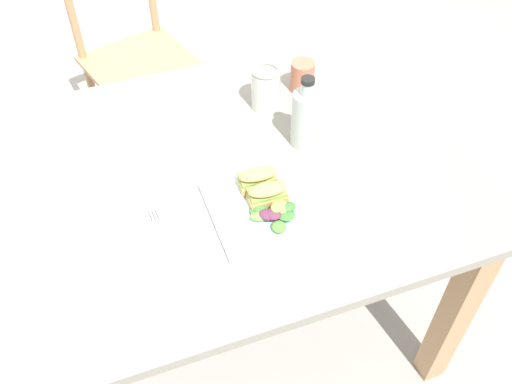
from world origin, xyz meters
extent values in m
plane|color=gray|center=(0.00, 0.00, 0.00)|extent=(7.66, 7.66, 0.00)
cube|color=gray|center=(0.13, 0.09, 0.72)|extent=(1.20, 0.93, 0.03)
cube|color=tan|center=(0.66, -0.30, 0.35)|extent=(0.07, 0.07, 0.71)
cube|color=tan|center=(-0.40, 0.49, 0.35)|extent=(0.07, 0.07, 0.71)
cube|color=tan|center=(0.66, 0.49, 0.35)|extent=(0.07, 0.07, 0.71)
cylinder|color=tan|center=(-0.05, 0.85, 0.21)|extent=(0.03, 0.03, 0.43)
cylinder|color=tan|center=(0.28, 0.95, 0.21)|extent=(0.03, 0.03, 0.43)
cylinder|color=tan|center=(-0.14, 1.18, 0.21)|extent=(0.03, 0.03, 0.43)
cylinder|color=tan|center=(0.19, 1.27, 0.21)|extent=(0.03, 0.03, 0.43)
cube|color=tan|center=(0.07, 1.06, 0.44)|extent=(0.50, 0.50, 0.02)
cylinder|color=tan|center=(-0.14, 1.19, 0.66)|extent=(0.03, 0.03, 0.42)
cube|color=silver|center=(0.16, -0.06, 0.74)|extent=(0.24, 0.24, 0.01)
cube|color=tan|center=(0.18, -0.05, 0.76)|extent=(0.10, 0.05, 0.02)
cube|color=#84A84C|center=(0.18, -0.05, 0.78)|extent=(0.09, 0.05, 0.01)
ellipsoid|color=tan|center=(0.18, -0.05, 0.79)|extent=(0.10, 0.05, 0.02)
cube|color=tan|center=(0.18, 0.00, 0.76)|extent=(0.10, 0.05, 0.02)
cube|color=#84A84C|center=(0.18, 0.01, 0.78)|extent=(0.09, 0.05, 0.01)
ellipsoid|color=tan|center=(0.18, 0.00, 0.79)|extent=(0.10, 0.05, 0.02)
ellipsoid|color=#518438|center=(0.17, -0.14, 0.76)|extent=(0.04, 0.05, 0.02)
ellipsoid|color=#602D47|center=(0.17, -0.11, 0.77)|extent=(0.05, 0.05, 0.01)
ellipsoid|color=#84A84C|center=(0.20, -0.10, 0.77)|extent=(0.05, 0.05, 0.01)
ellipsoid|color=#3D7033|center=(0.20, -0.11, 0.76)|extent=(0.05, 0.06, 0.01)
ellipsoid|color=#6B9E47|center=(0.14, -0.10, 0.76)|extent=(0.05, 0.04, 0.01)
ellipsoid|color=#602D47|center=(0.16, -0.11, 0.77)|extent=(0.05, 0.05, 0.01)
ellipsoid|color=#3D7033|center=(0.21, -0.10, 0.77)|extent=(0.04, 0.04, 0.02)
ellipsoid|color=#3D7033|center=(0.15, -0.08, 0.76)|extent=(0.05, 0.05, 0.01)
ellipsoid|color=#3D7033|center=(0.15, -0.07, 0.76)|extent=(0.05, 0.05, 0.02)
ellipsoid|color=#84A84C|center=(0.19, -0.10, 0.78)|extent=(0.05, 0.05, 0.01)
cube|color=silver|center=(-0.08, -0.08, 0.74)|extent=(0.11, 0.25, 0.00)
cube|color=silver|center=(-0.08, -0.10, 0.75)|extent=(0.02, 0.14, 0.00)
cube|color=silver|center=(-0.09, -0.01, 0.75)|extent=(0.03, 0.05, 0.00)
cube|color=#38383D|center=(-0.08, 0.00, 0.75)|extent=(0.00, 0.03, 0.00)
cube|color=#38383D|center=(-0.09, 0.00, 0.75)|extent=(0.00, 0.03, 0.00)
cube|color=#38383D|center=(-0.10, 0.00, 0.75)|extent=(0.00, 0.03, 0.00)
cylinder|color=black|center=(0.35, 0.12, 0.80)|extent=(0.06, 0.06, 0.11)
cylinder|color=#B2BCB7|center=(0.35, 0.12, 0.82)|extent=(0.07, 0.07, 0.16)
cylinder|color=#B2BCB7|center=(0.35, 0.12, 0.92)|extent=(0.03, 0.03, 0.04)
cylinder|color=black|center=(0.35, 0.12, 0.94)|extent=(0.04, 0.04, 0.01)
cylinder|color=#C67528|center=(0.31, 0.30, 0.79)|extent=(0.07, 0.07, 0.09)
cylinder|color=silver|center=(0.31, 0.30, 0.80)|extent=(0.08, 0.08, 0.12)
torus|color=#B7B29E|center=(0.31, 0.30, 0.86)|extent=(0.08, 0.08, 0.01)
cylinder|color=#B2664C|center=(0.44, 0.34, 0.79)|extent=(0.07, 0.07, 0.09)
camera|label=1|loc=(-0.16, -0.90, 1.77)|focal=39.97mm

